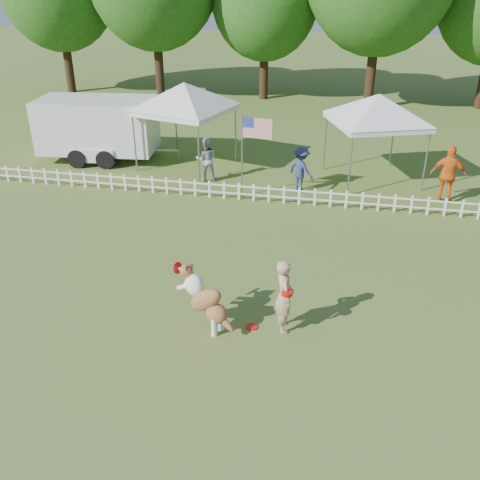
% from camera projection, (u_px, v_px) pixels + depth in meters
% --- Properties ---
extents(ground, '(120.00, 120.00, 0.00)m').
position_uv_depth(ground, '(229.00, 328.00, 11.42)').
color(ground, '#435A1C').
rests_on(ground, ground).
extents(picket_fence, '(22.00, 0.08, 0.60)m').
position_uv_depth(picket_fence, '(276.00, 194.00, 17.40)').
color(picket_fence, white).
rests_on(picket_fence, ground).
extents(handler, '(0.57, 0.70, 1.65)m').
position_uv_depth(handler, '(284.00, 296.00, 11.03)').
color(handler, tan).
rests_on(handler, ground).
extents(dog, '(1.41, 0.96, 1.39)m').
position_uv_depth(dog, '(206.00, 300.00, 11.12)').
color(dog, brown).
rests_on(dog, ground).
extents(frisbee_on_turf, '(0.33, 0.33, 0.02)m').
position_uv_depth(frisbee_on_turf, '(252.00, 327.00, 11.44)').
color(frisbee_on_turf, red).
rests_on(frisbee_on_turf, ground).
extents(canopy_tent_left, '(3.71, 3.71, 3.11)m').
position_uv_depth(canopy_tent_left, '(186.00, 126.00, 20.11)').
color(canopy_tent_left, white).
rests_on(canopy_tent_left, ground).
extents(canopy_tent_right, '(3.77, 3.77, 3.01)m').
position_uv_depth(canopy_tent_right, '(374.00, 139.00, 18.79)').
color(canopy_tent_right, white).
rests_on(canopy_tent_right, ground).
extents(cargo_trailer, '(5.82, 3.09, 2.45)m').
position_uv_depth(cargo_trailer, '(98.00, 129.00, 21.04)').
color(cargo_trailer, white).
rests_on(cargo_trailer, ground).
extents(flag_pole, '(1.07, 0.23, 2.76)m').
position_uv_depth(flag_pole, '(242.00, 157.00, 17.39)').
color(flag_pole, gray).
rests_on(flag_pole, ground).
extents(spectator_a, '(0.89, 0.77, 1.57)m').
position_uv_depth(spectator_a, '(206.00, 159.00, 19.06)').
color(spectator_a, '#A6A6AB').
rests_on(spectator_a, ground).
extents(spectator_b, '(1.15, 1.05, 1.55)m').
position_uv_depth(spectator_b, '(301.00, 169.00, 18.15)').
color(spectator_b, navy).
rests_on(spectator_b, ground).
extents(spectator_c, '(1.18, 0.62, 1.91)m').
position_uv_depth(spectator_c, '(448.00, 175.00, 17.13)').
color(spectator_c, orange).
rests_on(spectator_c, ground).
extents(tree_center_left, '(6.00, 6.00, 9.80)m').
position_uv_depth(tree_center_left, '(265.00, 9.00, 29.38)').
color(tree_center_left, '#234F16').
rests_on(tree_center_left, ground).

